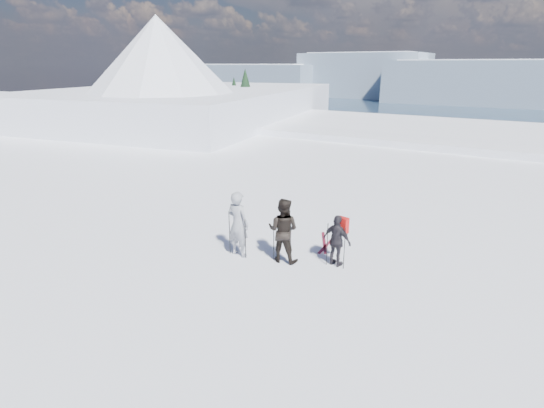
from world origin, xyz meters
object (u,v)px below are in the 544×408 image
(skier_grey, at_px, (238,224))
(skier_pack, at_px, (337,241))
(skier_dark, at_px, (283,230))
(skis_loose, at_px, (326,243))

(skier_grey, xyz_separation_m, skier_pack, (2.79, 0.86, -0.24))
(skier_grey, bearing_deg, skier_dark, -161.02)
(skier_pack, bearing_deg, skis_loose, -45.44)
(skier_pack, bearing_deg, skier_grey, 27.78)
(skier_grey, xyz_separation_m, skier_dark, (1.33, 0.35, -0.05))
(skier_grey, relative_size, skier_pack, 1.32)
(skier_grey, xyz_separation_m, skis_loose, (1.93, 2.15, -0.99))
(skier_dark, height_order, skis_loose, skier_dark)
(skier_grey, distance_m, skis_loose, 3.05)
(skier_dark, xyz_separation_m, skier_pack, (1.46, 0.51, -0.20))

